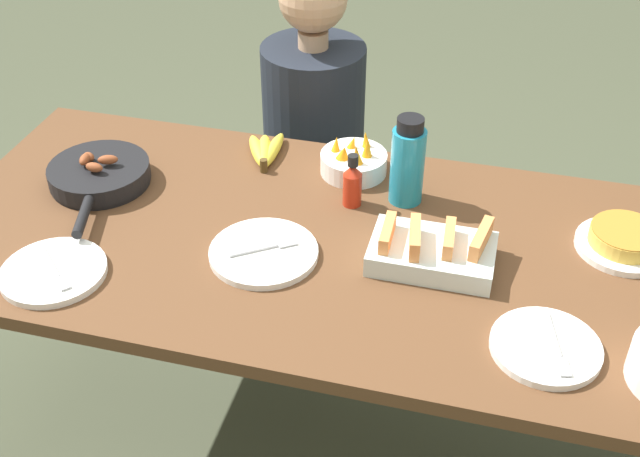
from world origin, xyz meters
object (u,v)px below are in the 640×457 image
at_px(empty_plate_far_left, 264,253).
at_px(fruit_bowl_citrus, 354,161).
at_px(empty_plate_near_front, 546,347).
at_px(water_bottle, 408,162).
at_px(frittata_plate_center, 624,240).
at_px(empty_plate_far_right, 54,272).
at_px(skillet, 99,175).
at_px(person_figure, 314,176).
at_px(banana_bunch, 265,151).
at_px(hot_sauce_bottle, 352,183).
at_px(melon_tray, 432,251).

height_order(empty_plate_far_left, fruit_bowl_citrus, fruit_bowl_citrus).
height_order(empty_plate_near_front, water_bottle, water_bottle).
bearing_deg(frittata_plate_center, empty_plate_far_right, -161.11).
bearing_deg(frittata_plate_center, fruit_bowl_citrus, 166.54).
distance_m(skillet, empty_plate_far_left, 0.52).
height_order(water_bottle, person_figure, person_figure).
height_order(banana_bunch, empty_plate_far_right, banana_bunch).
relative_size(banana_bunch, hot_sauce_bottle, 1.34).
bearing_deg(empty_plate_far_left, water_bottle, 48.22).
bearing_deg(hot_sauce_bottle, frittata_plate_center, -1.57).
height_order(skillet, empty_plate_far_right, skillet).
bearing_deg(skillet, water_bottle, 82.84).
bearing_deg(fruit_bowl_citrus, empty_plate_far_right, -133.44).
relative_size(melon_tray, empty_plate_far_right, 1.18).
bearing_deg(empty_plate_far_left, hot_sauce_bottle, 59.50).
bearing_deg(water_bottle, person_figure, 128.04).
bearing_deg(banana_bunch, hot_sauce_bottle, -29.39).
bearing_deg(empty_plate_far_right, banana_bunch, 63.10).
xyz_separation_m(melon_tray, frittata_plate_center, (0.41, 0.16, -0.01)).
bearing_deg(melon_tray, empty_plate_far_left, -169.28).
distance_m(melon_tray, empty_plate_far_left, 0.37).
distance_m(empty_plate_near_front, empty_plate_far_right, 1.04).
bearing_deg(frittata_plate_center, person_figure, 148.82).
relative_size(frittata_plate_center, empty_plate_far_left, 0.87).
bearing_deg(skillet, empty_plate_far_left, 53.91).
bearing_deg(banana_bunch, empty_plate_near_front, -35.97).
relative_size(water_bottle, person_figure, 0.19).
relative_size(fruit_bowl_citrus, person_figure, 0.15).
relative_size(banana_bunch, empty_plate_far_left, 0.75).
distance_m(empty_plate_far_left, water_bottle, 0.41).
bearing_deg(hot_sauce_bottle, person_figure, 114.77).
xyz_separation_m(fruit_bowl_citrus, person_figure, (-0.21, 0.36, -0.31)).
distance_m(empty_plate_far_left, empty_plate_far_right, 0.46).
relative_size(banana_bunch, skillet, 0.48).
bearing_deg(empty_plate_near_front, hot_sauce_bottle, 140.69).
relative_size(empty_plate_far_left, empty_plate_far_right, 1.07).
xyz_separation_m(banana_bunch, hot_sauce_bottle, (0.27, -0.15, 0.04)).
relative_size(melon_tray, frittata_plate_center, 1.28).
bearing_deg(skillet, empty_plate_near_front, 57.47).
xyz_separation_m(banana_bunch, person_figure, (0.04, 0.35, -0.29)).
xyz_separation_m(banana_bunch, empty_plate_far_right, (-0.29, -0.58, -0.01)).
xyz_separation_m(melon_tray, fruit_bowl_citrus, (-0.25, 0.32, 0.00)).
relative_size(melon_tray, empty_plate_far_left, 1.11).
bearing_deg(empty_plate_far_right, hot_sauce_bottle, 37.04).
distance_m(skillet, fruit_bowl_citrus, 0.64).
xyz_separation_m(water_bottle, hot_sauce_bottle, (-0.12, -0.05, -0.05)).
bearing_deg(empty_plate_near_front, frittata_plate_center, 67.08).
distance_m(hot_sauce_bottle, person_figure, 0.65).
relative_size(skillet, person_figure, 0.33).
bearing_deg(fruit_bowl_citrus, person_figure, 119.33).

